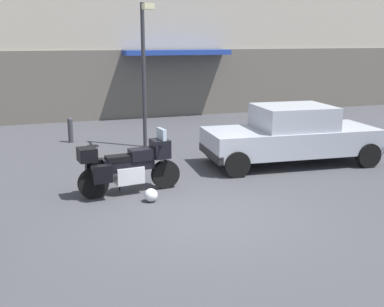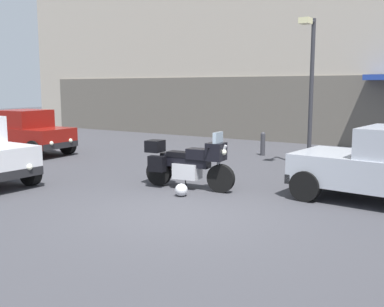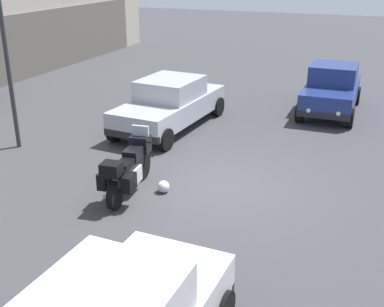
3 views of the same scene
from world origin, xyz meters
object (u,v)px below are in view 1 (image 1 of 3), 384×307
Objects in this scene: streetlamp_curbside at (145,60)px; bollard_curbside at (70,129)px; helmet at (151,195)px; car_sedan_far at (291,135)px; motorcycle at (128,165)px.

bollard_curbside is at bearing 143.32° from streetlamp_curbside.
car_sedan_far is (4.28, 1.74, 0.64)m from helmet.
streetlamp_curbside is (1.44, 4.17, 2.02)m from motorcycle.
car_sedan_far reaches higher than motorcycle.
car_sedan_far is at bearing 22.10° from helmet.
bollard_curbside is (-0.98, 6.44, 0.29)m from helmet.
motorcycle is 0.48× the size of car_sedan_far.
motorcycle is 2.78× the size of bollard_curbside.
car_sedan_far is 1.10× the size of streetlamp_curbside.
motorcycle is 8.08× the size of helmet.
streetlamp_curbside is at bearing -36.68° from bollard_curbside.
motorcycle is at bearing -83.38° from bollard_curbside.
helmet is at bearing -153.12° from car_sedan_far.
bollard_curbside is at bearing 98.64° from helmet.
bollard_curbside is (-2.11, 1.57, -2.20)m from streetlamp_curbside.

